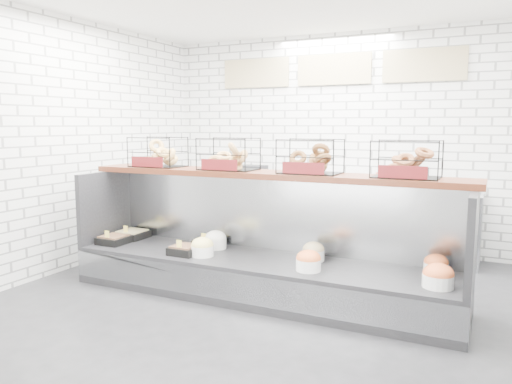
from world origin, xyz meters
The scene contains 5 objects.
ground centered at (0.00, 0.00, 0.00)m, with size 5.50×5.50×0.00m, color black.
room_shell centered at (0.00, 0.60, 2.06)m, with size 5.02×5.51×3.01m.
display_case centered at (0.00, 0.35, 0.32)m, with size 4.00×0.90×1.20m.
bagel_shelf centered at (0.00, 0.52, 1.38)m, with size 4.10×0.50×0.40m.
prep_counter centered at (0.00, 2.43, 0.47)m, with size 4.00×0.60×1.20m.
Camera 1 is at (2.11, -4.13, 1.74)m, focal length 35.00 mm.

